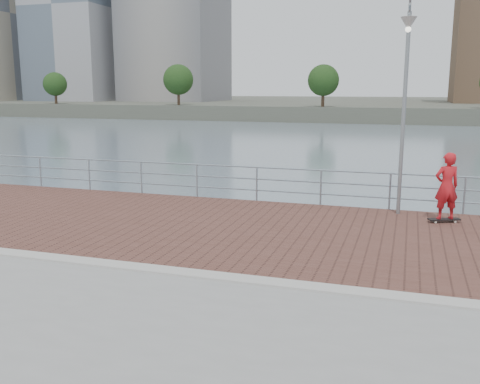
% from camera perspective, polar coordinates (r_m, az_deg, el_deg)
% --- Properties ---
extents(water, '(400.00, 400.00, 0.00)m').
position_cam_1_polar(water, '(11.31, -3.24, -18.59)').
color(water, slate).
rests_on(water, ground).
extents(brick_lane, '(40.00, 6.80, 0.02)m').
position_cam_1_polar(brick_lane, '(13.72, 2.03, -4.06)').
color(brick_lane, brown).
rests_on(brick_lane, seawall).
extents(curb, '(40.00, 0.40, 0.06)m').
position_cam_1_polar(curb, '(10.45, -3.36, -8.88)').
color(curb, '#B7B5AD').
rests_on(curb, seawall).
extents(far_shore, '(320.00, 95.00, 2.50)m').
position_cam_1_polar(far_shore, '(131.78, 16.28, 8.82)').
color(far_shore, '#4C5142').
rests_on(far_shore, ground).
extents(guardrail, '(39.06, 0.06, 1.13)m').
position_cam_1_polar(guardrail, '(16.80, 5.17, 1.11)').
color(guardrail, '#8C9EA8').
rests_on(guardrail, brick_lane).
extents(street_lamp, '(0.41, 1.20, 5.64)m').
position_cam_1_polar(street_lamp, '(15.25, 17.29, 12.15)').
color(street_lamp, gray).
rests_on(street_lamp, brick_lane).
extents(skateboard, '(0.88, 0.54, 0.10)m').
position_cam_1_polar(skateboard, '(15.43, 20.94, -2.75)').
color(skateboard, black).
rests_on(skateboard, brick_lane).
extents(skateboarder, '(0.78, 0.66, 1.81)m').
position_cam_1_polar(skateboarder, '(15.25, 21.18, 0.58)').
color(skateboarder, red).
rests_on(skateboarder, skateboard).
extents(shoreline_trees, '(109.61, 5.20, 6.93)m').
position_cam_1_polar(shoreline_trees, '(86.92, 10.27, 11.58)').
color(shoreline_trees, '#473323').
rests_on(shoreline_trees, far_shore).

